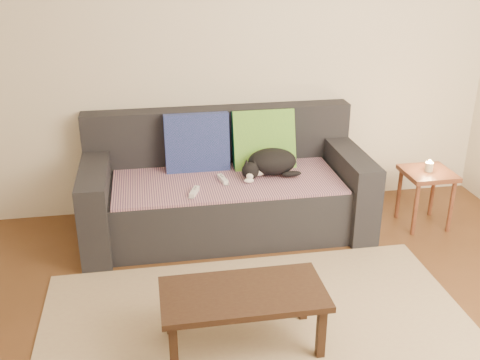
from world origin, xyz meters
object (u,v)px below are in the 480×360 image
object	(u,v)px
cat	(270,163)
side_table	(427,181)
wii_remote_a	(223,179)
sofa	(225,191)
wii_remote_b	(194,192)
coffee_table	(243,298)

from	to	relation	value
cat	side_table	world-z (taller)	cat
wii_remote_a	side_table	xyz separation A→B (m)	(1.57, -0.11, -0.08)
sofa	cat	xyz separation A→B (m)	(0.34, -0.04, 0.22)
side_table	wii_remote_a	bearing A→B (deg)	176.15
wii_remote_a	wii_remote_b	distance (m)	0.29
cat	wii_remote_b	world-z (taller)	cat
wii_remote_b	side_table	world-z (taller)	wii_remote_b
cat	side_table	size ratio (longest dim) A/B	1.02
wii_remote_b	side_table	size ratio (longest dim) A/B	0.33
sofa	cat	distance (m)	0.41
wii_remote_b	sofa	bearing A→B (deg)	-19.97
wii_remote_b	coffee_table	size ratio (longest dim) A/B	0.17
sofa	wii_remote_a	xyz separation A→B (m)	(-0.03, -0.12, 0.15)
sofa	coffee_table	bearing A→B (deg)	-94.58
cat	side_table	distance (m)	1.22
coffee_table	side_table	bearing A→B (deg)	35.67
wii_remote_a	side_table	distance (m)	1.57
wii_remote_b	coffee_table	xyz separation A→B (m)	(0.15, -1.10, -0.15)
wii_remote_b	side_table	xyz separation A→B (m)	(1.79, 0.08, -0.08)
cat	wii_remote_b	bearing A→B (deg)	-145.96
coffee_table	wii_remote_a	bearing A→B (deg)	86.52
coffee_table	cat	bearing A→B (deg)	71.66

